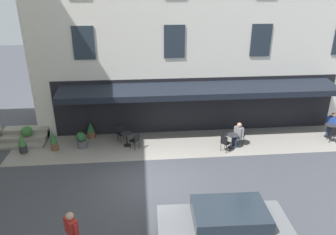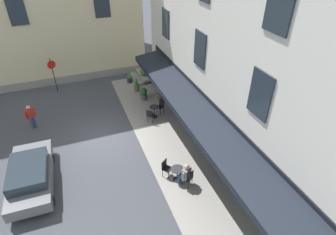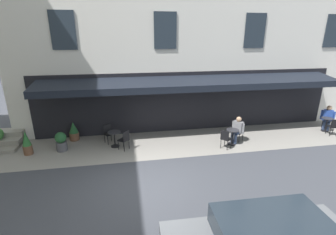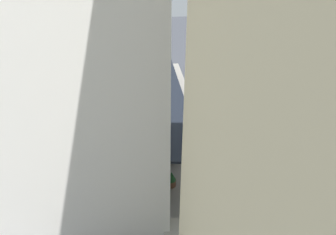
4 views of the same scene
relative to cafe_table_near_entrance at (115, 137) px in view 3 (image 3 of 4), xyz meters
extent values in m
plane|color=#42444C|center=(-1.00, 3.43, -0.49)|extent=(70.00, 70.00, 0.00)
cube|color=gray|center=(-4.25, 0.03, -0.49)|extent=(20.50, 3.20, 0.01)
cube|color=black|center=(-4.00, -1.54, 1.11)|extent=(16.00, 0.06, 3.20)
cube|color=black|center=(-4.00, -0.72, 2.36)|extent=(15.00, 1.70, 0.36)
cube|color=black|center=(-4.00, 0.11, 2.13)|extent=(15.00, 0.04, 0.28)
cube|color=#232D38|center=(-12.00, -1.53, 4.71)|extent=(1.10, 0.06, 1.70)
cube|color=#232D38|center=(-7.34, -1.53, 4.71)|extent=(1.10, 0.06, 1.70)
cube|color=#232D38|center=(-2.67, -1.53, 4.71)|extent=(1.10, 0.06, 1.70)
cube|color=#232D38|center=(2.00, -1.53, 4.71)|extent=(1.10, 0.06, 1.70)
cylinder|color=black|center=(0.00, 0.00, -0.48)|extent=(0.40, 0.40, 0.03)
cylinder|color=black|center=(0.00, 0.00, -0.13)|extent=(0.06, 0.06, 0.72)
cylinder|color=#2D2D33|center=(0.00, 0.00, 0.24)|extent=(0.60, 0.60, 0.03)
cylinder|color=black|center=(-0.40, 0.13, -0.27)|extent=(0.03, 0.03, 0.45)
cylinder|color=black|center=(-0.17, 0.38, -0.27)|extent=(0.03, 0.03, 0.45)
cylinder|color=black|center=(-0.65, 0.36, -0.27)|extent=(0.03, 0.03, 0.45)
cylinder|color=black|center=(-0.42, 0.61, -0.27)|extent=(0.03, 0.03, 0.45)
cube|color=black|center=(-0.41, 0.37, -0.02)|extent=(0.56, 0.56, 0.04)
cube|color=black|center=(-0.54, 0.49, 0.21)|extent=(0.30, 0.32, 0.42)
cylinder|color=black|center=(0.34, -0.24, -0.27)|extent=(0.03, 0.03, 0.45)
cylinder|color=black|center=(0.04, -0.41, -0.27)|extent=(0.03, 0.03, 0.45)
cylinder|color=black|center=(0.51, -0.54, -0.27)|extent=(0.03, 0.03, 0.45)
cylinder|color=black|center=(0.21, -0.71, -0.27)|extent=(0.03, 0.03, 0.45)
cube|color=black|center=(0.27, -0.48, -0.02)|extent=(0.55, 0.55, 0.04)
cube|color=black|center=(0.36, -0.63, 0.21)|extent=(0.37, 0.23, 0.42)
cylinder|color=black|center=(-5.52, 0.72, -0.48)|extent=(0.40, 0.40, 0.03)
cylinder|color=black|center=(-5.52, 0.72, -0.13)|extent=(0.06, 0.06, 0.72)
cylinder|color=#2D2D33|center=(-5.52, 0.72, 0.24)|extent=(0.60, 0.60, 0.03)
cylinder|color=black|center=(-5.32, 1.09, -0.27)|extent=(0.03, 0.03, 0.45)
cylinder|color=black|center=(-5.11, 0.82, -0.27)|extent=(0.03, 0.03, 0.45)
cylinder|color=black|center=(-5.05, 1.30, -0.27)|extent=(0.03, 0.03, 0.45)
cylinder|color=black|center=(-4.85, 1.03, -0.27)|extent=(0.03, 0.03, 0.45)
cube|color=black|center=(-5.08, 1.06, -0.02)|extent=(0.56, 0.56, 0.04)
cube|color=black|center=(-4.94, 1.17, 0.21)|extent=(0.28, 0.34, 0.42)
cylinder|color=black|center=(-5.74, 0.37, -0.27)|extent=(0.03, 0.03, 0.45)
cylinder|color=black|center=(-5.93, 0.65, -0.27)|extent=(0.03, 0.03, 0.45)
cylinder|color=black|center=(-6.02, 0.17, -0.27)|extent=(0.03, 0.03, 0.45)
cylinder|color=black|center=(-6.21, 0.45, -0.27)|extent=(0.03, 0.03, 0.45)
cube|color=black|center=(-5.97, 0.41, -0.02)|extent=(0.56, 0.56, 0.04)
cube|color=black|center=(-6.12, 0.31, 0.21)|extent=(0.26, 0.35, 0.42)
cylinder|color=black|center=(-11.29, 0.00, -0.48)|extent=(0.40, 0.40, 0.03)
cylinder|color=black|center=(-11.29, 0.00, -0.13)|extent=(0.06, 0.06, 0.72)
cylinder|color=#2D2D33|center=(-11.29, 0.00, 0.24)|extent=(0.60, 0.60, 0.03)
cylinder|color=black|center=(-11.37, 0.41, -0.27)|extent=(0.03, 0.03, 0.45)
cylinder|color=black|center=(-11.03, 0.34, -0.27)|extent=(0.03, 0.03, 0.45)
cylinder|color=black|center=(-10.96, 0.67, -0.27)|extent=(0.03, 0.03, 0.45)
cube|color=black|center=(-11.16, 0.54, -0.02)|extent=(0.48, 0.48, 0.04)
cube|color=black|center=(-11.12, 0.72, 0.21)|extent=(0.40, 0.13, 0.42)
cylinder|color=black|center=(-11.42, -0.39, -0.27)|extent=(0.03, 0.03, 0.45)
cylinder|color=black|center=(-11.67, -0.16, -0.27)|extent=(0.03, 0.03, 0.45)
cylinder|color=black|center=(-11.64, -0.64, -0.27)|extent=(0.03, 0.03, 0.45)
cylinder|color=black|center=(-11.90, -0.41, -0.27)|extent=(0.03, 0.03, 0.45)
cube|color=black|center=(-11.66, -0.40, -0.02)|extent=(0.57, 0.57, 0.04)
cube|color=black|center=(-11.78, -0.54, 0.21)|extent=(0.32, 0.30, 0.42)
cylinder|color=navy|center=(-5.60, 0.55, -0.26)|extent=(0.15, 0.15, 0.47)
cylinder|color=navy|center=(-5.74, 0.46, 0.00)|extent=(0.36, 0.31, 0.15)
cylinder|color=navy|center=(-5.71, 0.70, -0.26)|extent=(0.15, 0.15, 0.47)
cylinder|color=navy|center=(-5.84, 0.61, 0.00)|extent=(0.36, 0.31, 0.15)
cube|color=gray|center=(-5.92, 0.44, 0.28)|extent=(0.47, 0.52, 0.55)
sphere|color=tan|center=(-5.92, 0.44, 0.68)|extent=(0.24, 0.24, 0.24)
cylinder|color=gray|center=(-5.77, 0.22, 0.26)|extent=(0.10, 0.10, 0.49)
cylinder|color=gray|center=(-6.08, 0.67, 0.26)|extent=(0.10, 0.10, 0.49)
cylinder|color=navy|center=(-11.31, -0.17, -0.26)|extent=(0.15, 0.15, 0.47)
cylinder|color=navy|center=(-11.43, -0.29, 0.00)|extent=(0.35, 0.36, 0.16)
cylinder|color=navy|center=(-11.45, -0.04, -0.26)|extent=(0.15, 0.15, 0.47)
cylinder|color=navy|center=(-11.57, -0.17, 0.00)|extent=(0.35, 0.36, 0.16)
cube|color=#28479E|center=(-11.62, -0.36, 0.29)|extent=(0.54, 0.53, 0.59)
sphere|color=tan|center=(-11.62, -0.36, 0.71)|extent=(0.26, 0.26, 0.26)
cylinder|color=#28479E|center=(-11.40, -0.56, 0.27)|extent=(0.10, 0.10, 0.52)
cylinder|color=#28479E|center=(-11.83, -0.16, 0.27)|extent=(0.10, 0.10, 0.52)
cylinder|color=#4C4C51|center=(2.37, 0.00, -0.28)|extent=(0.48, 0.48, 0.43)
sphere|color=#23562D|center=(2.37, 0.00, 0.14)|extent=(0.49, 0.49, 0.49)
cylinder|color=brown|center=(2.02, -1.14, -0.30)|extent=(0.46, 0.46, 0.39)
cone|color=#23562D|center=(2.02, -1.14, 0.17)|extent=(0.44, 0.44, 0.54)
cylinder|color=brown|center=(3.75, 0.13, -0.28)|extent=(0.38, 0.38, 0.42)
cone|color=#2D6B33|center=(3.75, 0.13, 0.26)|extent=(0.36, 0.36, 0.65)
cube|color=#232D38|center=(-3.56, 7.11, 0.60)|extent=(2.45, 1.67, 0.48)
cylinder|color=black|center=(-4.83, 6.34, -0.19)|extent=(0.60, 0.20, 0.60)
camera|label=1|loc=(-0.81, 15.07, 7.50)|focal=33.69mm
camera|label=2|loc=(-13.94, 4.42, 9.44)|focal=29.42mm
camera|label=3|loc=(-0.65, 10.73, 4.52)|focal=26.03mm
camera|label=4|loc=(11.40, -2.38, 9.83)|focal=28.25mm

